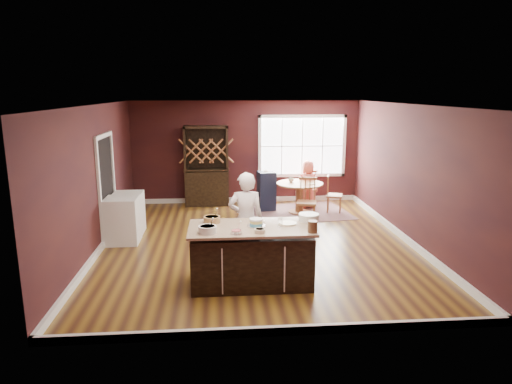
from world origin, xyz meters
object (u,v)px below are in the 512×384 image
washer (123,220)px  layer_cake (256,222)px  baker (246,220)px  chair_east (335,194)px  hutch (207,166)px  high_chair (266,190)px  chair_north (307,187)px  seated_woman (308,184)px  dryer (129,213)px  kitchen_island (251,256)px  toddler (268,178)px  dining_table (300,192)px  chair_south (307,201)px

washer → layer_cake: bearing=-40.8°
baker → chair_east: baker is taller
hutch → baker: bearing=-80.2°
high_chair → baker: bearing=-109.7°
chair_north → seated_woman: (-0.04, -0.23, 0.13)m
seated_woman → hutch: 2.66m
hutch → washer: 3.39m
chair_north → high_chair: bearing=7.6°
dryer → chair_east: bearing=15.2°
kitchen_island → layer_cake: bearing=17.6°
baker → toddler: size_ratio=6.30×
dining_table → dryer: bearing=-161.5°
chair_east → chair_south: (-0.86, -0.87, 0.05)m
kitchen_island → seated_woman: 4.91m
toddler → dryer: 3.55m
chair_north → chair_east: bearing=117.1°
dining_table → chair_east: (0.87, -0.01, -0.07)m
toddler → washer: (-3.12, -2.29, -0.36)m
chair_east → high_chair: 1.69m
hutch → dryer: bearing=-124.7°
layer_cake → chair_south: 3.52m
baker → hutch: size_ratio=0.79×
baker → layer_cake: baker is taller
dining_table → high_chair: bearing=155.9°
baker → toddler: (0.77, 3.71, -0.01)m
kitchen_island → high_chair: (0.70, 4.44, 0.07)m
seated_woman → chair_east: bearing=132.7°
seated_woman → washer: (-4.16, -2.42, -0.16)m
high_chair → washer: high_chair is taller
layer_cake → chair_south: bearing=66.1°
dining_table → seated_woman: seated_woman is taller
kitchen_island → baker: 0.83m
baker → chair_south: baker is taller
kitchen_island → toddler: size_ratio=7.34×
baker → seated_woman: size_ratio=1.34×
chair_east → dryer: 4.91m
baker → layer_cake: 0.73m
chair_south → baker: bearing=-106.8°
dining_table → seated_woman: size_ratio=0.93×
chair_north → hutch: 2.68m
layer_cake → toddler: bearing=81.6°
chair_south → dryer: 3.91m
dining_table → washer: (-3.87, -1.94, -0.08)m
dining_table → chair_east: size_ratio=1.22×
dryer → dining_table: bearing=18.5°
kitchen_island → dryer: 3.68m
high_chair → washer: size_ratio=1.12×
high_chair → toddler: bearing=-5.4°
layer_cake → hutch: bearing=99.8°
layer_cake → dryer: (-2.47, 2.77, -0.54)m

